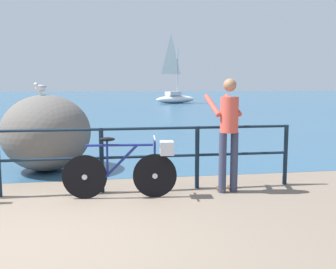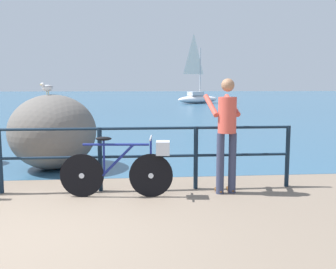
{
  "view_description": "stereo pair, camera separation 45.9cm",
  "coord_description": "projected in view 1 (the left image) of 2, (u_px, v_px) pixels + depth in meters",
  "views": [
    {
      "loc": [
        0.85,
        -4.22,
        1.69
      ],
      "look_at": [
        1.88,
        2.18,
        0.84
      ],
      "focal_mm": 41.12,
      "sensor_mm": 36.0,
      "label": 1
    },
    {
      "loc": [
        1.31,
        -4.27,
        1.69
      ],
      "look_at": [
        1.88,
        2.18,
        0.84
      ],
      "focal_mm": 41.12,
      "sensor_mm": 36.0,
      "label": 2
    }
  ],
  "objects": [
    {
      "name": "seagull",
      "position": [
        41.0,
        87.0,
        7.42
      ],
      "size": [
        0.26,
        0.31,
        0.23
      ],
      "rotation": [
        0.0,
        0.0,
        4.08
      ],
      "color": "gold",
      "rests_on": "breakwater_boulder_main"
    },
    {
      "name": "ground_plane",
      "position": [
        92.0,
        113.0,
        23.8
      ],
      "size": [
        120.0,
        120.0,
        0.1
      ],
      "primitive_type": "cube",
      "color": "#756656"
    },
    {
      "name": "bicycle",
      "position": [
        130.0,
        167.0,
        5.72
      ],
      "size": [
        1.7,
        0.48,
        0.92
      ],
      "rotation": [
        0.0,
        0.0,
        -0.09
      ],
      "color": "black",
      "rests_on": "ground_plane"
    },
    {
      "name": "breakwater_boulder_main",
      "position": [
        46.0,
        133.0,
        7.55
      ],
      "size": [
        1.72,
        1.89,
        1.49
      ],
      "color": "#605B56",
      "rests_on": "ground"
    },
    {
      "name": "sailboat",
      "position": [
        175.0,
        95.0,
        34.62
      ],
      "size": [
        4.46,
        3.33,
        6.16
      ],
      "rotation": [
        0.0,
        0.0,
        0.52
      ],
      "color": "white",
      "rests_on": "sea_surface"
    },
    {
      "name": "sea_surface",
      "position": [
        99.0,
        97.0,
        50.79
      ],
      "size": [
        120.0,
        90.0,
        0.01
      ],
      "primitive_type": "cube",
      "color": "#2D5675",
      "rests_on": "ground_plane"
    },
    {
      "name": "person_at_railing",
      "position": [
        228.0,
        130.0,
        5.98
      ],
      "size": [
        0.51,
        0.66,
        1.78
      ],
      "rotation": [
        0.0,
        0.0,
        1.73
      ],
      "color": "#333851",
      "rests_on": "ground_plane"
    },
    {
      "name": "promenade_railing",
      "position": [
        51.0,
        154.0,
        5.87
      ],
      "size": [
        7.73,
        0.07,
        1.02
      ],
      "color": "black",
      "rests_on": "ground_plane"
    }
  ]
}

